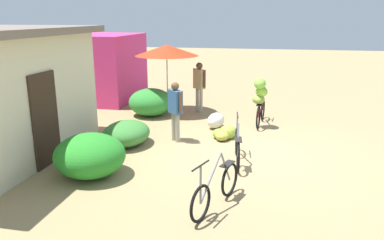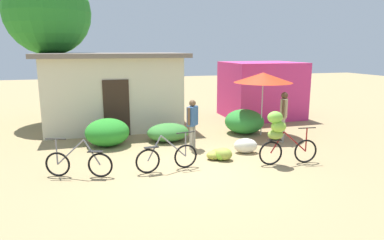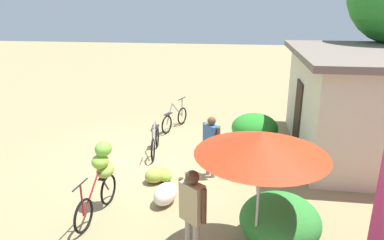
% 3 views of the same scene
% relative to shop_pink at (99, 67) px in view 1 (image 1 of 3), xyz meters
% --- Properties ---
extents(ground_plane, '(60.00, 60.00, 0.00)m').
position_rel_shop_pink_xyz_m(ground_plane, '(-5.04, -5.97, -1.23)').
color(ground_plane, '#978057').
extents(shop_pink, '(3.20, 2.80, 2.47)m').
position_rel_shop_pink_xyz_m(shop_pink, '(0.00, 0.00, 0.00)').
color(shop_pink, '#D4337B').
rests_on(shop_pink, ground).
extents(hedge_bush_front_left, '(1.39, 1.43, 0.87)m').
position_rel_shop_pink_xyz_m(hedge_bush_front_left, '(-6.94, -3.00, -0.80)').
color(hedge_bush_front_left, '#278526').
rests_on(hedge_bush_front_left, ground).
extents(hedge_bush_front_right, '(1.42, 1.13, 0.60)m').
position_rel_shop_pink_xyz_m(hedge_bush_front_right, '(-4.96, -3.00, -0.94)').
color(hedge_bush_front_right, '#397C34').
rests_on(hedge_bush_front_right, ground).
extents(hedge_bush_mid, '(1.43, 1.42, 0.88)m').
position_rel_shop_pink_xyz_m(hedge_bush_mid, '(-2.04, -2.70, -0.79)').
color(hedge_bush_mid, '#2E8733').
rests_on(hedge_bush_mid, ground).
extents(market_umbrella, '(2.05, 2.05, 2.24)m').
position_rel_shop_pink_xyz_m(market_umbrella, '(-1.57, -3.14, 0.83)').
color(market_umbrella, beige).
rests_on(market_umbrella, ground).
extents(bicycle_leftmost, '(1.59, 0.59, 0.96)m').
position_rel_shop_pink_xyz_m(bicycle_leftmost, '(-7.73, -5.66, -0.89)').
color(bicycle_leftmost, black).
rests_on(bicycle_leftmost, ground).
extents(bicycle_near_pile, '(1.64, 0.27, 0.96)m').
position_rel_shop_pink_xyz_m(bicycle_near_pile, '(-5.59, -5.82, -0.88)').
color(bicycle_near_pile, black).
rests_on(bicycle_near_pile, ground).
extents(bicycle_center_loaded, '(1.66, 0.46, 1.45)m').
position_rel_shop_pink_xyz_m(bicycle_center_loaded, '(-2.63, -6.19, -0.37)').
color(bicycle_center_loaded, black).
rests_on(bicycle_center_loaded, ground).
extents(banana_pile_on_ground, '(0.82, 0.80, 0.35)m').
position_rel_shop_pink_xyz_m(banana_pile_on_ground, '(-3.99, -5.36, -1.08)').
color(banana_pile_on_ground, '#989E39').
rests_on(banana_pile_on_ground, ground).
extents(produce_sack, '(0.79, 0.60, 0.44)m').
position_rel_shop_pink_xyz_m(produce_sack, '(-3.03, -4.98, -1.01)').
color(produce_sack, silver).
rests_on(produce_sack, ground).
extents(person_vendor, '(0.40, 0.48, 1.67)m').
position_rel_shop_pink_xyz_m(person_vendor, '(-1.31, -4.15, -0.21)').
color(person_vendor, gray).
rests_on(person_vendor, ground).
extents(person_bystander, '(0.42, 0.45, 1.54)m').
position_rel_shop_pink_xyz_m(person_bystander, '(-4.43, -4.13, -0.30)').
color(person_bystander, gray).
rests_on(person_bystander, ground).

